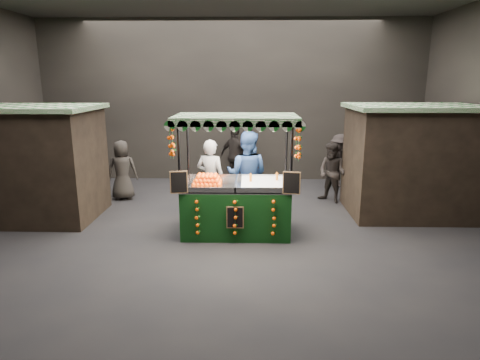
{
  "coord_description": "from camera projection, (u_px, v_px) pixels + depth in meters",
  "views": [
    {
      "loc": [
        0.59,
        -8.19,
        3.15
      ],
      "look_at": [
        0.37,
        0.49,
        1.05
      ],
      "focal_mm": 30.96,
      "sensor_mm": 36.0,
      "label": 1
    }
  ],
  "objects": [
    {
      "name": "neighbour_stall_right",
      "position": [
        411.0,
        160.0,
        9.76
      ],
      "size": [
        3.0,
        2.2,
        2.6
      ],
      "color": "black",
      "rests_on": "ground"
    },
    {
      "name": "juice_stall",
      "position": [
        236.0,
        198.0,
        8.57
      ],
      "size": [
        2.55,
        1.5,
        2.47
      ],
      "color": "black",
      "rests_on": "ground"
    },
    {
      "name": "shopper_2",
      "position": [
        235.0,
        156.0,
        12.71
      ],
      "size": [
        1.12,
        0.89,
        1.78
      ],
      "rotation": [
        0.0,
        0.0,
        2.63
      ],
      "color": "black",
      "rests_on": "ground"
    },
    {
      "name": "vendor_grey",
      "position": [
        211.0,
        179.0,
        9.54
      ],
      "size": [
        0.77,
        0.61,
        1.85
      ],
      "rotation": [
        0.0,
        0.0,
        2.86
      ],
      "color": "gray",
      "rests_on": "ground"
    },
    {
      "name": "shopper_5",
      "position": [
        363.0,
        161.0,
        12.29
      ],
      "size": [
        1.15,
        1.55,
        1.63
      ],
      "rotation": [
        0.0,
        0.0,
        2.07
      ],
      "color": "#2C2723",
      "rests_on": "ground"
    },
    {
      "name": "shopper_1",
      "position": [
        332.0,
        173.0,
        10.82
      ],
      "size": [
        0.97,
        0.96,
        1.58
      ],
      "rotation": [
        0.0,
        0.0,
        -0.77
      ],
      "color": "black",
      "rests_on": "ground"
    },
    {
      "name": "shopper_3",
      "position": [
        339.0,
        161.0,
        12.33
      ],
      "size": [
        1.18,
        1.12,
        1.6
      ],
      "rotation": [
        0.0,
        0.0,
        0.69
      ],
      "color": "#292322",
      "rests_on": "ground"
    },
    {
      "name": "shopper_0",
      "position": [
        48.0,
        175.0,
        10.4
      ],
      "size": [
        0.64,
        0.45,
        1.67
      ],
      "rotation": [
        0.0,
        0.0,
        0.08
      ],
      "color": "black",
      "rests_on": "ground"
    },
    {
      "name": "ground",
      "position": [
        222.0,
        234.0,
        8.72
      ],
      "size": [
        12.0,
        12.0,
        0.0
      ],
      "primitive_type": "plane",
      "color": "black",
      "rests_on": "ground"
    },
    {
      "name": "market_hall",
      "position": [
        220.0,
        68.0,
        7.92
      ],
      "size": [
        12.1,
        10.1,
        5.05
      ],
      "color": "black",
      "rests_on": "ground"
    },
    {
      "name": "shopper_4",
      "position": [
        122.0,
        170.0,
        11.09
      ],
      "size": [
        0.84,
        0.61,
        1.6
      ],
      "rotation": [
        0.0,
        0.0,
        3.27
      ],
      "color": "#2E2A25",
      "rests_on": "ground"
    },
    {
      "name": "shopper_6",
      "position": [
        246.0,
        153.0,
        12.96
      ],
      "size": [
        0.48,
        0.7,
        1.83
      ],
      "rotation": [
        0.0,
        0.0,
        -1.5
      ],
      "color": "#2B2823",
      "rests_on": "ground"
    },
    {
      "name": "vendor_blue",
      "position": [
        247.0,
        175.0,
        9.58
      ],
      "size": [
        1.13,
        0.97,
        2.03
      ],
      "rotation": [
        0.0,
        0.0,
        2.92
      ],
      "color": "navy",
      "rests_on": "ground"
    },
    {
      "name": "neighbour_stall_left",
      "position": [
        33.0,
        163.0,
        9.49
      ],
      "size": [
        3.0,
        2.2,
        2.6
      ],
      "color": "black",
      "rests_on": "ground"
    }
  ]
}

